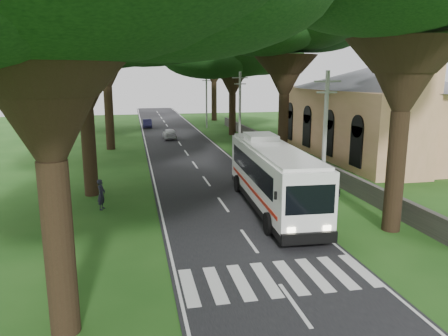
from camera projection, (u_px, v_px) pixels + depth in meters
name	position (u px, v px, depth m)	size (l,w,h in m)	color
ground	(261.00, 258.00, 18.89)	(140.00, 140.00, 0.00)	#1C4914
road	(188.00, 155.00, 42.79)	(8.00, 120.00, 0.04)	black
crosswalk	(276.00, 279.00, 16.98)	(8.00, 3.00, 0.01)	silver
property_wall	(278.00, 147.00, 43.53)	(0.35, 50.00, 1.20)	#383533
church	(375.00, 104.00, 42.06)	(14.00, 24.00, 11.60)	tan
pole_near	(325.00, 139.00, 24.85)	(1.60, 0.24, 8.00)	gray
pole_mid	(240.00, 110.00, 43.97)	(1.60, 0.24, 8.00)	gray
pole_far	(206.00, 99.00, 63.09)	(1.60, 0.24, 8.00)	gray
tree_l_mida	(80.00, 15.00, 26.34)	(16.31, 16.31, 14.84)	black
tree_l_midb	(104.00, 19.00, 43.26)	(14.11, 14.11, 16.32)	black
tree_l_far	(104.00, 37.00, 60.34)	(15.42, 15.42, 16.19)	black
tree_r_mida	(286.00, 22.00, 37.05)	(13.32, 13.32, 15.13)	black
tree_r_midb	(233.00, 50.00, 54.47)	(16.35, 16.35, 14.18)	black
tree_r_far	(214.00, 42.00, 71.43)	(14.31, 14.31, 15.98)	black
coach_bus	(273.00, 175.00, 25.50)	(3.45, 12.68, 3.70)	white
distant_car_a	(170.00, 134.00, 52.85)	(1.53, 3.81, 1.30)	#B7B8BC
distant_car_b	(147.00, 123.00, 64.28)	(1.26, 3.62, 1.19)	navy
pedestrian	(101.00, 194.00, 25.51)	(0.66, 0.43, 1.81)	black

